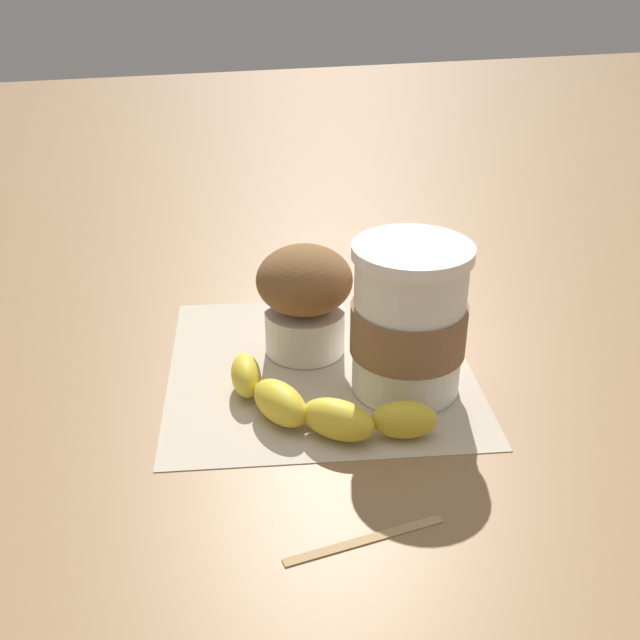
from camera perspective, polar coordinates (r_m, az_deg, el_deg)
ground_plane at (r=0.66m, az=0.00°, el=-3.65°), size 3.00×3.00×0.00m
paper_napkin at (r=0.66m, az=0.00°, el=-3.60°), size 0.31×0.31×0.00m
coffee_cup at (r=0.61m, az=6.77°, el=-0.07°), size 0.10×0.10×0.13m
muffin at (r=0.66m, az=-1.18°, el=1.80°), size 0.09×0.09×0.10m
banana at (r=0.59m, az=-0.47°, el=-6.49°), size 0.15×0.14×0.03m
wooden_stirrer at (r=0.50m, az=3.46°, el=-16.36°), size 0.11×0.02×0.00m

